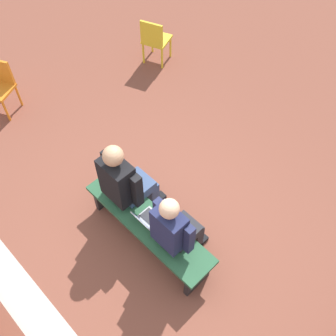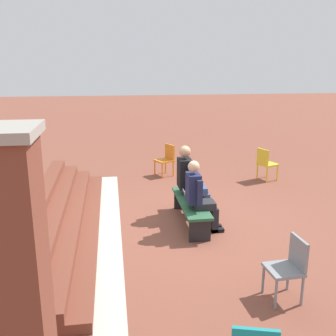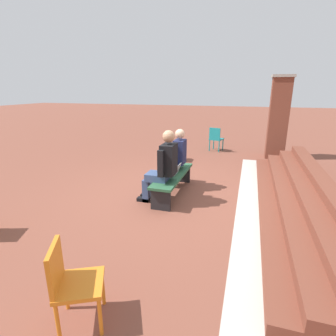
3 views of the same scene
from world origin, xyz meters
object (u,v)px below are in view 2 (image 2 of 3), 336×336
object	(u,v)px
bench	(191,206)
plastic_chair_near_bench_right	(266,162)
person_adult	(190,179)
plastic_chair_far_left	(290,265)
person_student	(199,194)
plastic_chair_foreground	(166,158)
laptop	(190,199)

from	to	relation	value
bench	plastic_chair_near_bench_right	world-z (taller)	plastic_chair_near_bench_right
bench	person_adult	world-z (taller)	person_adult
plastic_chair_near_bench_right	plastic_chair_far_left	xyz separation A→B (m)	(-5.12, 1.72, 0.00)
bench	plastic_chair_near_bench_right	size ratio (longest dim) A/B	2.14
person_student	plastic_chair_foreground	distance (m)	3.73
plastic_chair_foreground	plastic_chair_near_bench_right	bearing A→B (deg)	-108.50
laptop	plastic_chair_near_bench_right	size ratio (longest dim) A/B	0.38
person_student	laptop	distance (m)	0.43
bench	plastic_chair_near_bench_right	distance (m)	3.53
plastic_chair_far_left	plastic_chair_foreground	bearing A→B (deg)	7.22
plastic_chair_foreground	person_student	bearing A→B (deg)	-179.04
person_adult	plastic_chair_foreground	world-z (taller)	person_adult
person_adult	laptop	size ratio (longest dim) A/B	4.45
plastic_chair_near_bench_right	laptop	bearing A→B (deg)	135.41
laptop	person_adult	bearing A→B (deg)	-10.38
person_adult	plastic_chair_foreground	xyz separation A→B (m)	(2.90, 0.07, -0.27)
person_student	bench	bearing A→B (deg)	9.79
person_adult	plastic_chair_near_bench_right	world-z (taller)	person_adult
person_student	laptop	xyz separation A→B (m)	(0.36, 0.08, -0.21)
person_student	person_adult	bearing A→B (deg)	-0.39
person_adult	laptop	world-z (taller)	person_adult
plastic_chair_near_bench_right	plastic_chair_far_left	size ratio (longest dim) A/B	1.00
person_adult	plastic_chair_far_left	distance (m)	3.13
person_adult	plastic_chair_foreground	size ratio (longest dim) A/B	1.70
bench	plastic_chair_far_left	distance (m)	2.72
bench	plastic_chair_foreground	bearing A→B (deg)	-0.07
plastic_chair_foreground	plastic_chair_far_left	distance (m)	5.99
bench	person_adult	size ratio (longest dim) A/B	1.26
person_student	plastic_chair_far_left	bearing A→B (deg)	-162.74
bench	person_adult	bearing A→B (deg)	-9.37
laptop	plastic_chair_foreground	xyz separation A→B (m)	(3.36, -0.02, -0.02)
person_student	plastic_chair_near_bench_right	size ratio (longest dim) A/B	1.58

